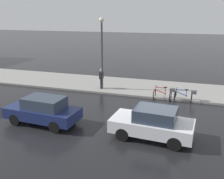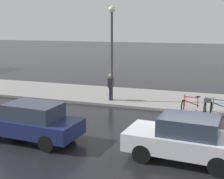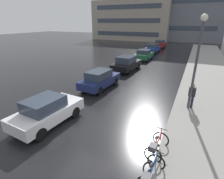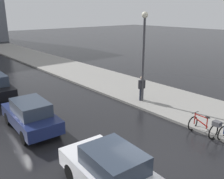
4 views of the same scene
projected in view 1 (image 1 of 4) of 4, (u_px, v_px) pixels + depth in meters
The scene contains 8 objects.
ground_plane at pixel (157, 120), 14.21m from camera, with size 140.00×140.00×0.00m, color black.
sidewalk_kerb at pixel (55, 80), 22.55m from camera, with size 4.80×60.00×0.14m, color gray.
bicycle_nearest at pixel (186, 95), 17.01m from camera, with size 0.75×1.45×0.92m.
bicycle_second at pixel (165, 93), 17.30m from camera, with size 0.82×1.47×0.98m.
car_white at pixel (153, 123), 11.93m from camera, with size 2.07×4.01×1.54m.
car_navy at pixel (43, 110), 13.52m from camera, with size 1.94×4.14×1.52m.
pedestrian at pixel (101, 78), 19.55m from camera, with size 0.40×0.24×1.72m.
streetlamp at pixel (102, 45), 18.73m from camera, with size 0.37×0.37×5.56m.
Camera 1 is at (-13.29, -1.47, 5.75)m, focal length 40.00 mm.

